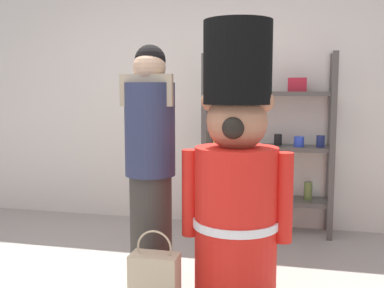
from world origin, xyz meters
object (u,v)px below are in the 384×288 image
at_px(person_shopper, 150,166).
at_px(teddy_bear_guard, 236,180).
at_px(shopping_bag, 155,285).
at_px(merchandise_shelf, 267,143).

bearing_deg(person_shopper, teddy_bear_guard, -5.39).
height_order(person_shopper, shopping_bag, person_shopper).
bearing_deg(shopping_bag, merchandise_shelf, 74.00).
bearing_deg(shopping_bag, person_shopper, 111.10).
xyz_separation_m(merchandise_shelf, shopping_bag, (-0.53, -1.84, -0.65)).
bearing_deg(person_shopper, merchandise_shelf, 66.16).
relative_size(merchandise_shelf, person_shopper, 1.03).
bearing_deg(teddy_bear_guard, person_shopper, 174.61).
distance_m(person_shopper, shopping_bag, 0.75).
relative_size(merchandise_shelf, shopping_bag, 3.15).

